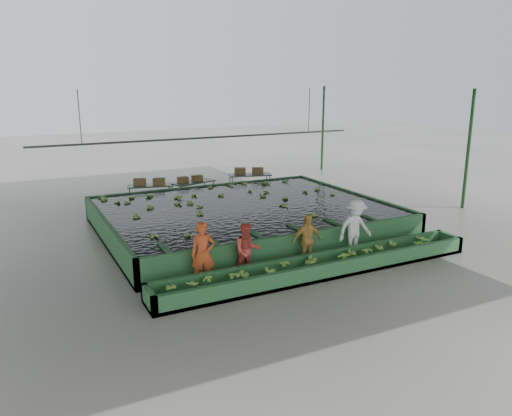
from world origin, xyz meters
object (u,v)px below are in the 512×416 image
packing_table_mid (194,191)px  box_stack_right (249,174)px  worker_d (355,228)px  packing_table_right (250,184)px  worker_c (307,240)px  box_stack_mid (190,182)px  worker_a (203,254)px  packing_table_left (150,195)px  worker_b (247,250)px  box_stack_left (149,185)px  sorting_trough (322,266)px  flotation_tank (244,216)px

packing_table_mid → box_stack_right: size_ratio=1.41×
worker_d → packing_table_right: size_ratio=0.90×
worker_c → box_stack_mid: bearing=95.1°
worker_a → packing_table_right: (6.09, 9.59, -0.41)m
packing_table_left → worker_b: bearing=-89.1°
worker_c → box_stack_left: 9.71m
packing_table_mid → sorting_trough: bearing=-89.1°
sorting_trough → worker_a: (-3.24, 0.80, 0.62)m
flotation_tank → worker_a: size_ratio=5.75×
worker_c → packing_table_right: bearing=76.8°
packing_table_mid → box_stack_right: box_stack_right is taller
sorting_trough → packing_table_right: bearing=74.7°
packing_table_left → box_stack_right: box_stack_right is taller
worker_b → packing_table_right: (4.80, 9.59, -0.31)m
worker_b → worker_c: size_ratio=0.99×
worker_b → packing_table_mid: bearing=90.4°
packing_table_mid → worker_a: bearing=-108.4°
worker_d → sorting_trough: bearing=-154.9°
worker_b → packing_table_mid: worker_b is taller
worker_a → worker_d: size_ratio=0.95×
worker_b → packing_table_left: (-0.14, 9.51, -0.34)m
sorting_trough → box_stack_left: 10.52m
packing_table_mid → worker_c: bearing=-89.0°
worker_b → box_stack_left: bearing=102.2°
sorting_trough → box_stack_left: box_stack_left is taller
sorting_trough → worker_c: (-0.00, 0.80, 0.53)m
box_stack_mid → box_stack_right: bearing=6.6°
worker_a → box_stack_left: bearing=99.8°
box_stack_left → box_stack_mid: (1.81, -0.19, 0.02)m
worker_b → box_stack_right: worker_b is taller
worker_b → packing_table_left: bearing=102.2°
worker_a → flotation_tank: bearing=69.7°
worker_a → box_stack_right: 11.41m
packing_table_mid → box_stack_right: 3.06m
worker_a → box_stack_mid: size_ratio=1.50×
worker_c → worker_b: bearing=-176.7°
flotation_tank → box_stack_left: 5.61m
worker_d → packing_table_mid: bearing=102.0°
worker_a → worker_c: bearing=16.7°
sorting_trough → box_stack_left: (-2.10, 10.28, 0.62)m
box_stack_mid → worker_d: bearing=-77.7°
flotation_tank → worker_d: size_ratio=5.48×
sorting_trough → packing_table_left: size_ratio=5.22×
flotation_tank → packing_table_left: (-2.09, 5.21, -0.01)m
flotation_tank → sorting_trough: size_ratio=1.00×
packing_table_right → box_stack_mid: bearing=-174.7°
packing_table_right → box_stack_right: size_ratio=1.46×
packing_table_mid → worker_b: bearing=-101.0°
box_stack_mid → box_stack_left: bearing=174.1°
worker_d → box_stack_left: 10.23m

